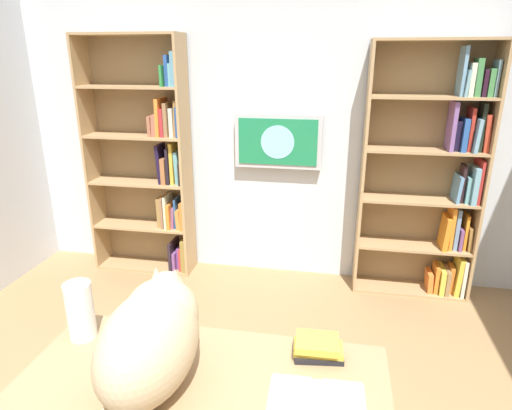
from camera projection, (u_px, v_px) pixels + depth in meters
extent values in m
cube|color=silver|center=(276.00, 122.00, 3.65)|extent=(4.52, 0.06, 2.70)
cube|color=tan|center=(482.00, 178.00, 3.31)|extent=(0.02, 0.28, 2.00)
cube|color=tan|center=(363.00, 173.00, 3.46)|extent=(0.02, 0.28, 2.00)
cube|color=#93754E|center=(418.00, 171.00, 3.51)|extent=(0.91, 0.01, 2.00)
cube|color=tan|center=(407.00, 288.00, 3.71)|extent=(0.87, 0.27, 0.02)
cube|color=tan|center=(412.00, 245.00, 3.58)|extent=(0.87, 0.27, 0.02)
cube|color=tan|center=(418.00, 199.00, 3.45)|extent=(0.87, 0.27, 0.02)
cube|color=tan|center=(424.00, 150.00, 3.32)|extent=(0.87, 0.27, 0.02)
cube|color=tan|center=(431.00, 97.00, 3.20)|extent=(0.87, 0.27, 0.02)
cube|color=tan|center=(438.00, 39.00, 3.07)|extent=(0.87, 0.27, 0.02)
cube|color=beige|center=(461.00, 275.00, 3.58)|extent=(0.03, 0.23, 0.31)
cube|color=gold|center=(457.00, 274.00, 3.58)|extent=(0.05, 0.20, 0.33)
cube|color=orange|center=(450.00, 278.00, 3.61)|extent=(0.04, 0.13, 0.23)
cube|color=olive|center=(446.00, 280.00, 3.60)|extent=(0.03, 0.20, 0.21)
cube|color=gold|center=(440.00, 278.00, 3.63)|extent=(0.04, 0.23, 0.21)
cube|color=orange|center=(435.00, 277.00, 3.62)|extent=(0.03, 0.16, 0.23)
cube|color=orange|center=(429.00, 280.00, 3.65)|extent=(0.05, 0.18, 0.16)
cube|color=olive|center=(468.00, 236.00, 3.48)|extent=(0.03, 0.19, 0.20)
cube|color=orange|center=(464.00, 231.00, 3.47)|extent=(0.02, 0.16, 0.29)
cube|color=#734678|center=(459.00, 237.00, 3.49)|extent=(0.02, 0.20, 0.18)
cube|color=#728DAB|center=(456.00, 228.00, 3.46)|extent=(0.03, 0.14, 0.34)
cube|color=orange|center=(450.00, 226.00, 3.48)|extent=(0.03, 0.20, 0.35)
cube|color=orange|center=(445.00, 232.00, 3.48)|extent=(0.05, 0.21, 0.27)
cube|color=#B32D28|center=(477.00, 180.00, 3.33)|extent=(0.02, 0.23, 0.34)
cube|color=#6F9FB2|center=(472.00, 184.00, 3.33)|extent=(0.04, 0.23, 0.28)
cube|color=#68A2A8|center=(465.00, 188.00, 3.36)|extent=(0.03, 0.20, 0.20)
cube|color=black|center=(462.00, 183.00, 3.34)|extent=(0.02, 0.13, 0.29)
cube|color=#5E8DB4|center=(457.00, 188.00, 3.37)|extent=(0.04, 0.22, 0.21)
cube|color=#C43F28|center=(485.00, 133.00, 3.20)|extent=(0.05, 0.16, 0.27)
cube|color=black|center=(481.00, 127.00, 3.19)|extent=(0.03, 0.12, 0.35)
cube|color=#729DB1|center=(475.00, 135.00, 3.21)|extent=(0.04, 0.23, 0.24)
cube|color=red|center=(469.00, 129.00, 3.23)|extent=(0.02, 0.16, 0.32)
cube|color=#28539A|center=(463.00, 134.00, 3.24)|extent=(0.04, 0.20, 0.24)
cube|color=black|center=(456.00, 135.00, 3.25)|extent=(0.04, 0.14, 0.22)
cube|color=#79538F|center=(451.00, 126.00, 3.23)|extent=(0.03, 0.21, 0.36)
cube|color=#6E929E|center=(495.00, 78.00, 3.08)|extent=(0.02, 0.14, 0.25)
cube|color=#418145|center=(489.00, 83.00, 3.08)|extent=(0.04, 0.15, 0.19)
cube|color=black|center=(482.00, 83.00, 3.10)|extent=(0.03, 0.17, 0.19)
cube|color=#407F46|center=(477.00, 77.00, 3.09)|extent=(0.04, 0.12, 0.26)
cube|color=beige|center=(470.00, 80.00, 3.10)|extent=(0.03, 0.15, 0.23)
cube|color=#709EAB|center=(465.00, 83.00, 3.11)|extent=(0.03, 0.18, 0.18)
cube|color=#6893AF|center=(462.00, 71.00, 3.11)|extent=(0.02, 0.18, 0.34)
cube|color=tan|center=(186.00, 162.00, 3.71)|extent=(0.02, 0.28, 2.05)
cube|color=tan|center=(92.00, 157.00, 3.86)|extent=(0.02, 0.28, 2.05)
cube|color=#93754E|center=(145.00, 156.00, 3.91)|extent=(0.89, 0.01, 2.05)
cube|color=tan|center=(147.00, 265.00, 4.11)|extent=(0.85, 0.27, 0.02)
cube|color=tan|center=(144.00, 225.00, 3.98)|extent=(0.85, 0.27, 0.02)
cube|color=tan|center=(140.00, 182.00, 3.85)|extent=(0.85, 0.27, 0.02)
cube|color=tan|center=(136.00, 136.00, 3.72)|extent=(0.85, 0.27, 0.02)
cube|color=tan|center=(132.00, 87.00, 3.59)|extent=(0.85, 0.27, 0.02)
cube|color=tan|center=(127.00, 34.00, 3.46)|extent=(0.85, 0.27, 0.02)
cube|color=olive|center=(186.00, 253.00, 3.98)|extent=(0.04, 0.21, 0.30)
cube|color=#BB3535|center=(183.00, 257.00, 4.01)|extent=(0.02, 0.17, 0.21)
cube|color=#74428F|center=(180.00, 257.00, 4.02)|extent=(0.02, 0.12, 0.20)
cube|color=#7B4A87|center=(176.00, 259.00, 4.02)|extent=(0.03, 0.16, 0.16)
cube|color=black|center=(174.00, 254.00, 4.02)|extent=(0.02, 0.23, 0.26)
cube|color=orange|center=(184.00, 215.00, 3.85)|extent=(0.03, 0.19, 0.25)
cube|color=orange|center=(181.00, 217.00, 3.89)|extent=(0.04, 0.20, 0.17)
cube|color=#295087|center=(178.00, 212.00, 3.88)|extent=(0.02, 0.15, 0.27)
cube|color=#815279|center=(175.00, 216.00, 3.90)|extent=(0.04, 0.16, 0.19)
cube|color=orange|center=(171.00, 215.00, 3.88)|extent=(0.03, 0.18, 0.22)
cube|color=beige|center=(168.00, 210.00, 3.89)|extent=(0.02, 0.19, 0.29)
cube|color=#8D6346|center=(166.00, 210.00, 3.90)|extent=(0.02, 0.22, 0.28)
cube|color=olive|center=(161.00, 212.00, 3.89)|extent=(0.04, 0.12, 0.27)
cube|color=black|center=(183.00, 173.00, 3.75)|extent=(0.02, 0.20, 0.19)
cube|color=#66A3A9|center=(179.00, 167.00, 3.75)|extent=(0.04, 0.15, 0.28)
cube|color=gold|center=(174.00, 163.00, 3.74)|extent=(0.03, 0.15, 0.35)
cube|color=black|center=(171.00, 165.00, 3.75)|extent=(0.02, 0.19, 0.31)
cube|color=#A06239|center=(166.00, 170.00, 3.77)|extent=(0.04, 0.20, 0.22)
cube|color=black|center=(162.00, 163.00, 3.76)|extent=(0.05, 0.18, 0.33)
cube|color=navy|center=(180.00, 122.00, 3.60)|extent=(0.02, 0.19, 0.25)
cube|color=#A47037|center=(178.00, 118.00, 3.61)|extent=(0.03, 0.17, 0.30)
cube|color=beige|center=(173.00, 122.00, 3.61)|extent=(0.03, 0.12, 0.23)
cube|color=olive|center=(168.00, 120.00, 3.61)|extent=(0.03, 0.16, 0.28)
cube|color=red|center=(164.00, 122.00, 3.63)|extent=(0.03, 0.16, 0.23)
cube|color=orange|center=(161.00, 117.00, 3.63)|extent=(0.04, 0.21, 0.31)
cube|color=#A55F4C|center=(157.00, 125.00, 3.65)|extent=(0.05, 0.16, 0.18)
cube|color=#9E6145|center=(153.00, 125.00, 3.66)|extent=(0.03, 0.20, 0.17)
cube|color=#5992AA|center=(176.00, 69.00, 3.46)|extent=(0.03, 0.18, 0.27)
cube|color=#61A4AE|center=(174.00, 75.00, 3.50)|extent=(0.02, 0.22, 0.18)
cube|color=#274C93|center=(169.00, 71.00, 3.49)|extent=(0.03, 0.15, 0.24)
cube|color=#2C813B|center=(165.00, 76.00, 3.49)|extent=(0.02, 0.20, 0.16)
cube|color=#B7B7BC|center=(278.00, 141.00, 3.62)|extent=(0.72, 0.06, 0.45)
cube|color=#1E7F4C|center=(278.00, 142.00, 3.59)|extent=(0.65, 0.01, 0.38)
cylinder|color=#8CCCEA|center=(277.00, 142.00, 3.58)|extent=(0.28, 0.00, 0.28)
cube|color=#A37F56|center=(200.00, 388.00, 1.57)|extent=(1.35, 0.69, 0.03)
cube|color=#A37F56|center=(95.00, 390.00, 2.09)|extent=(0.06, 0.06, 0.72)
ellipsoid|color=#D1B284|center=(149.00, 345.00, 1.50)|extent=(0.32, 0.52, 0.36)
ellipsoid|color=#D1B284|center=(161.00, 315.00, 1.59)|extent=(0.27, 0.28, 0.27)
sphere|color=#D1B284|center=(167.00, 289.00, 1.63)|extent=(0.13, 0.13, 0.13)
cone|color=#D1B284|center=(175.00, 278.00, 1.61)|extent=(0.06, 0.06, 0.07)
cone|color=#D1B284|center=(157.00, 276.00, 1.62)|extent=(0.06, 0.06, 0.07)
cone|color=beige|center=(175.00, 280.00, 1.60)|extent=(0.03, 0.03, 0.05)
cone|color=beige|center=(156.00, 278.00, 1.61)|extent=(0.03, 0.03, 0.05)
cube|color=white|center=(343.00, 406.00, 1.47)|extent=(0.16, 0.22, 0.01)
cube|color=white|center=(290.00, 400.00, 1.49)|extent=(0.16, 0.22, 0.01)
cube|color=white|center=(316.00, 403.00, 1.48)|extent=(0.04, 0.22, 0.01)
cube|color=white|center=(343.00, 403.00, 1.47)|extent=(0.14, 0.21, 0.01)
cube|color=white|center=(290.00, 397.00, 1.49)|extent=(0.14, 0.21, 0.01)
cylinder|color=silver|center=(317.00, 399.00, 1.48)|extent=(0.02, 0.02, 0.01)
cylinder|color=silver|center=(317.00, 385.00, 1.54)|extent=(0.02, 0.02, 0.01)
cylinder|color=white|center=(80.00, 311.00, 1.80)|extent=(0.11, 0.11, 0.25)
cube|color=black|center=(318.00, 354.00, 1.72)|extent=(0.20, 0.14, 0.02)
cube|color=gold|center=(318.00, 349.00, 1.71)|extent=(0.20, 0.11, 0.02)
cube|color=gold|center=(317.00, 343.00, 1.70)|extent=(0.17, 0.14, 0.03)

